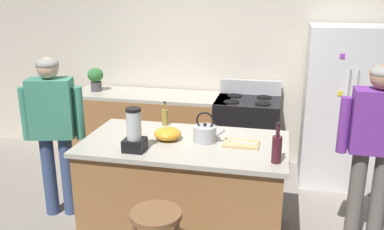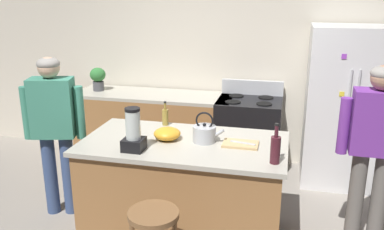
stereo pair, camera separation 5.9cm
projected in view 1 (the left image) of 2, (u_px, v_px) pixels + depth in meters
The scene contains 15 objects.
back_wall at pixel (220, 56), 5.25m from camera, with size 8.00×0.10×2.70m, color beige.
kitchen_island at pixel (185, 189), 3.69m from camera, with size 1.77×0.96×0.91m.
back_counter_run at pixel (153, 128), 5.30m from camera, with size 2.00×0.64×0.91m.
refrigerator at pixel (345, 107), 4.65m from camera, with size 0.90×0.73×1.80m.
stove_range at pixel (247, 135), 5.02m from camera, with size 0.76×0.65×1.09m.
person_by_island_left at pixel (53, 123), 3.90m from camera, with size 0.59×0.31×1.58m.
person_by_sink_right at pixel (375, 142), 3.34m from camera, with size 0.59×0.23×1.62m.
potted_plant at pixel (96, 78), 5.28m from camera, with size 0.20×0.20×0.30m.
blender_appliance at pixel (134, 133), 3.32m from camera, with size 0.17×0.17×0.36m.
bottle_vinegar at pixel (165, 117), 3.96m from camera, with size 0.06×0.06×0.24m.
bottle_wine at pixel (277, 148), 3.09m from camera, with size 0.08×0.08×0.32m.
mixing_bowl at pixel (168, 134), 3.59m from camera, with size 0.24×0.24×0.11m, color orange.
tea_kettle at pixel (205, 133), 3.53m from camera, with size 0.28×0.20×0.27m.
cutting_board at pixel (241, 144), 3.48m from camera, with size 0.30×0.20×0.02m, color tan.
chef_knife at pixel (244, 143), 3.47m from camera, with size 0.22×0.03×0.01m, color #B7BABF.
Camera 1 is at (0.79, -3.24, 2.17)m, focal length 38.47 mm.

